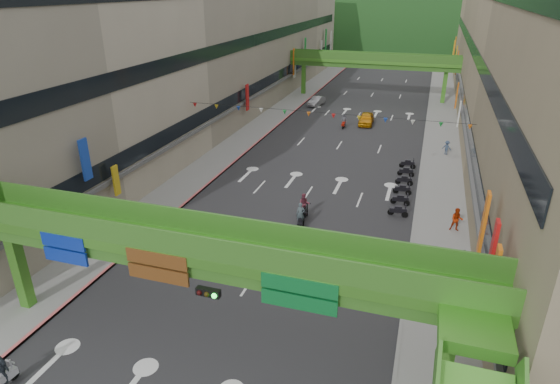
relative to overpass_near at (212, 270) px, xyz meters
name	(u,v)px	position (x,y,z in m)	size (l,w,h in m)	color
road_slab	(354,123)	(-0.93, 44.62, -5.20)	(18.00, 140.00, 0.02)	#28282B
sidewalk_left	(275,116)	(-11.93, 44.62, -5.13)	(4.00, 140.00, 0.15)	gray
sidewalk_right	(442,129)	(10.07, 44.62, -5.13)	(4.00, 140.00, 0.15)	gray
curb_left	(288,117)	(-10.03, 44.62, -5.12)	(0.20, 140.00, 0.18)	#CC5959
curb_right	(426,128)	(8.17, 44.62, -5.12)	(0.20, 140.00, 0.18)	gray
building_row_left	(219,43)	(-19.86, 44.62, 4.25)	(12.80, 95.00, 19.00)	#9E937F
building_row_right	(527,55)	(18.00, 44.62, 4.25)	(12.80, 95.00, 19.00)	gray
overpass_near	(212,270)	(0.00, 0.00, 0.00)	(28.00, 12.27, 7.10)	#4C9E2D
overpass_far	(372,64)	(-0.93, 59.62, 0.20)	(28.00, 2.20, 7.10)	#4C9E2D
hill_left	(364,38)	(-15.93, 154.62, -5.21)	(168.00, 140.00, 112.00)	#1C4419
hill_right	(484,36)	(24.07, 174.62, -5.21)	(208.00, 176.00, 128.00)	#1C4419
bunting_string	(321,115)	(-0.93, 24.62, 0.75)	(26.00, 0.36, 0.47)	black
scooter_rider_near	(301,217)	(0.14, 14.22, -4.24)	(0.71, 1.59, 2.07)	black
scooter_rider_mid	(304,206)	(-0.04, 15.91, -4.14)	(0.96, 1.58, 2.07)	black
scooter_rider_left	(0,370)	(-8.43, -4.38, -4.11)	(1.09, 1.60, 2.16)	#9E9DA6
scooter_rider_far	(344,121)	(-1.78, 41.67, -4.28)	(0.75, 1.60, 1.86)	maroon
parked_scooter_row	(403,184)	(6.87, 23.98, -4.68)	(1.60, 11.61, 1.08)	black
car_silver	(317,101)	(-7.93, 52.41, -4.54)	(1.41, 4.05, 1.33)	#A2A2A8
car_yellow	(366,119)	(0.67, 44.20, -4.45)	(1.78, 4.43, 1.51)	orange
pedestrian_red	(456,222)	(11.10, 17.12, -4.32)	(0.86, 0.67, 1.77)	#A42808
pedestrian_dark	(462,265)	(11.27, 11.07, -4.29)	(1.07, 0.45, 1.83)	#23222B
pedestrian_blue	(447,149)	(10.52, 34.62, -4.46)	(0.70, 0.45, 1.50)	#33435D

